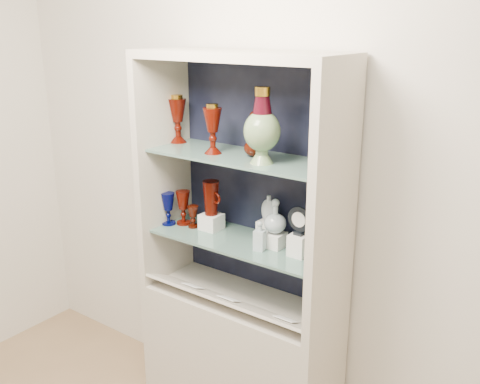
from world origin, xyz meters
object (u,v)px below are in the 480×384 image
Objects in this scene: pedestal_lamp_right at (213,129)px; flat_flask at (269,208)px; enamel_urn at (262,126)px; cameo_medallion at (299,221)px; ruby_decanter_b at (337,141)px; cobalt_goblet at (168,209)px; pedestal_lamp_left at (178,119)px; ruby_decanter_a at (254,131)px; ruby_pitcher at (211,198)px; lidded_bowl at (325,160)px; ruby_goblet_tall at (183,208)px; clear_square_bottle at (260,236)px; clear_round_decanter at (275,217)px; ruby_goblet_small at (193,217)px.

pedestal_lamp_right is 1.74× the size of flat_flask.
cameo_medallion is (0.16, 0.06, -0.42)m from enamel_urn.
flat_flask is 0.98× the size of cameo_medallion.
cobalt_goblet is at bearing -172.22° from ruby_decanter_b.
ruby_decanter_b is at bearing 1.55° from pedestal_lamp_left.
pedestal_lamp_left is at bearing 176.97° from ruby_decanter_a.
ruby_decanter_b reaches higher than cameo_medallion.
ruby_pitcher is 1.28× the size of cameo_medallion.
enamel_urn is 1.93× the size of cobalt_goblet.
ruby_decanter_b is at bearing 92.85° from lidded_bowl.
ruby_goblet_tall is 1.34× the size of flat_flask.
clear_round_decanter is at bearing 64.47° from clear_square_bottle.
clear_round_decanter is at bearing -2.17° from pedestal_lamp_left.
enamel_urn is 0.46m from flat_flask.
pedestal_lamp_left is 0.49m from ruby_decanter_a.
cameo_medallion is (0.69, 0.00, 0.08)m from ruby_goblet_tall.
ruby_goblet_tall is 0.08m from ruby_goblet_small.
ruby_pitcher reaches higher than ruby_goblet_small.
flat_flask is (0.53, 0.05, -0.38)m from pedestal_lamp_left.
cobalt_goblet is 1.28× the size of flat_flask.
ruby_decanter_b is at bearing 9.41° from flat_flask.
pedestal_lamp_right is 0.50m from clear_round_decanter.
pedestal_lamp_left is 1.09× the size of ruby_decanter_b.
pedestal_lamp_right is 1.30× the size of ruby_goblet_tall.
cameo_medallion is (0.52, -0.03, 0.00)m from ruby_pitcher.
ruby_goblet_tall is 1.26× the size of clear_square_bottle.
cameo_medallion is at bearing 0.13° from ruby_goblet_tall.
ruby_goblet_small is (0.13, -0.05, -0.48)m from pedestal_lamp_left.
pedestal_lamp_left reaches higher than ruby_pitcher.
ruby_goblet_tall is at bearing -155.88° from flat_flask.
lidded_bowl is (0.29, 0.03, -0.11)m from enamel_urn.
enamel_urn is at bearing -7.06° from ruby_goblet_small.
pedestal_lamp_right reaches higher than ruby_goblet_tall.
clear_round_decanter is 1.16× the size of cameo_medallion.
ruby_goblet_tall is at bearing 174.42° from clear_square_bottle.
pedestal_lamp_right is at bearing -11.95° from ruby_goblet_small.
clear_square_bottle is at bearing 0.51° from ruby_pitcher.
lidded_bowl is 0.50m from clear_square_bottle.
clear_square_bottle is 0.17m from flat_flask.
ruby_goblet_tall is (-0.53, 0.06, -0.50)m from enamel_urn.
lidded_bowl reaches higher than clear_round_decanter.
ruby_goblet_small is at bearing -147.36° from ruby_pitcher.
pedestal_lamp_left is at bearing 169.40° from enamel_urn.
clear_round_decanter is at bearing 3.66° from ruby_goblet_small.
ruby_goblet_small is at bearing 177.77° from lidded_bowl.
lidded_bowl reaches higher than ruby_goblet_small.
lidded_bowl is at bearing -7.00° from flat_flask.
enamel_urn is 0.77m from cobalt_goblet.
ruby_pitcher is (0.09, 0.03, 0.11)m from ruby_goblet_small.
enamel_urn is (0.29, -0.02, 0.05)m from pedestal_lamp_right.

